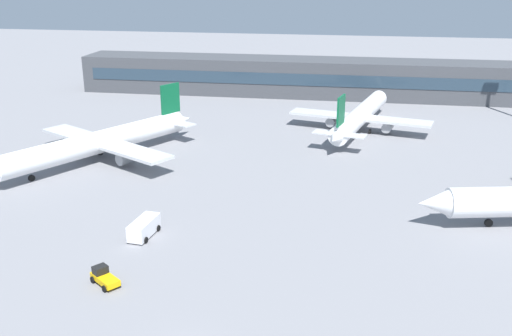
% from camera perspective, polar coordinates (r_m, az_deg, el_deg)
% --- Properties ---
extents(ground_plane, '(400.00, 400.00, 0.00)m').
position_cam_1_polar(ground_plane, '(85.10, 0.56, -1.94)').
color(ground_plane, gray).
extents(terminal_building, '(111.50, 12.13, 9.00)m').
position_cam_1_polar(terminal_building, '(146.67, 4.69, 8.88)').
color(terminal_building, '#3F4247').
rests_on(terminal_building, ground_plane).
extents(airplane_mid, '(27.92, 38.37, 10.52)m').
position_cam_1_polar(airplane_mid, '(98.99, -15.34, 2.39)').
color(airplane_mid, white).
rests_on(airplane_mid, ground_plane).
extents(airplane_far, '(27.92, 39.40, 9.86)m').
position_cam_1_polar(airplane_far, '(116.36, 10.28, 5.15)').
color(airplane_far, white).
rests_on(airplane_far, ground_plane).
extents(baggage_tug_yellow, '(3.77, 3.38, 1.75)m').
position_cam_1_polar(baggage_tug_yellow, '(62.13, -14.71, -10.29)').
color(baggage_tug_yellow, '#F2B20C').
rests_on(baggage_tug_yellow, ground_plane).
extents(service_van_white, '(2.77, 5.39, 2.08)m').
position_cam_1_polar(service_van_white, '(71.18, -10.93, -5.74)').
color(service_van_white, white).
rests_on(service_van_white, ground_plane).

